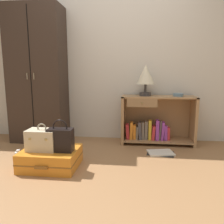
# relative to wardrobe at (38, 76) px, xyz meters

# --- Properties ---
(ground_plane) EXTENTS (9.00, 9.00, 0.00)m
(ground_plane) POSITION_rel_wardrobe_xyz_m (1.10, -1.20, -1.01)
(ground_plane) COLOR #9E7047
(back_wall) EXTENTS (6.40, 0.10, 2.60)m
(back_wall) POSITION_rel_wardrobe_xyz_m (1.10, 0.30, 0.29)
(back_wall) COLOR beige
(back_wall) RESTS_ON ground_plane
(wardrobe) EXTENTS (0.81, 0.47, 2.02)m
(wardrobe) POSITION_rel_wardrobe_xyz_m (0.00, 0.00, 0.00)
(wardrobe) COLOR #33261E
(wardrobe) RESTS_ON ground_plane
(bookshelf) EXTENTS (1.07, 0.37, 0.72)m
(bookshelf) POSITION_rel_wardrobe_xyz_m (1.78, 0.05, -0.67)
(bookshelf) COLOR #A37A51
(bookshelf) RESTS_ON ground_plane
(table_lamp) EXTENTS (0.27, 0.27, 0.45)m
(table_lamp) POSITION_rel_wardrobe_xyz_m (1.62, 0.07, 0.00)
(table_lamp) COLOR #3D3838
(table_lamp) RESTS_ON bookshelf
(bowl) EXTENTS (0.14, 0.14, 0.04)m
(bowl) POSITION_rel_wardrobe_xyz_m (2.10, 0.05, -0.27)
(bowl) COLOR slate
(bowl) RESTS_ON bookshelf
(suitcase_large) EXTENTS (0.62, 0.53, 0.21)m
(suitcase_large) POSITION_rel_wardrobe_xyz_m (0.55, -0.97, -0.91)
(suitcase_large) COLOR orange
(suitcase_large) RESTS_ON ground_plane
(train_case) EXTENTS (0.32, 0.22, 0.30)m
(train_case) POSITION_rel_wardrobe_xyz_m (0.47, -1.00, -0.68)
(train_case) COLOR beige
(train_case) RESTS_ON suitcase_large
(handbag) EXTENTS (0.27, 0.14, 0.35)m
(handbag) POSITION_rel_wardrobe_xyz_m (0.69, -1.01, -0.67)
(handbag) COLOR black
(handbag) RESTS_ON suitcase_large
(bottle) EXTENTS (0.07, 0.07, 0.19)m
(bottle) POSITION_rel_wardrobe_xyz_m (0.16, -0.98, -0.92)
(bottle) COLOR white
(bottle) RESTS_ON ground_plane
(open_book_on_floor) EXTENTS (0.38, 0.30, 0.02)m
(open_book_on_floor) POSITION_rel_wardrobe_xyz_m (1.83, -0.40, -1.00)
(open_book_on_floor) COLOR white
(open_book_on_floor) RESTS_ON ground_plane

